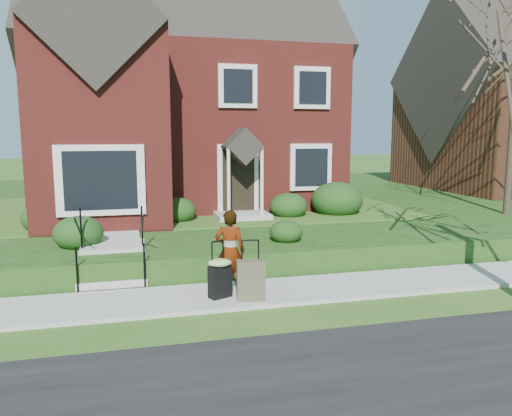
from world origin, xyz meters
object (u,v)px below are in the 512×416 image
object	(u,v)px
front_steps	(113,258)
suitcase_olive	(251,280)
woman	(230,251)
suitcase_black	(220,276)

from	to	relation	value
front_steps	suitcase_olive	bearing A→B (deg)	-41.95
front_steps	woman	world-z (taller)	woman
front_steps	suitcase_black	xyz separation A→B (m)	(2.02, -2.02, 0.03)
woman	front_steps	bearing A→B (deg)	-14.94
woman	suitcase_olive	distance (m)	0.81
front_steps	woman	bearing A→B (deg)	-36.24
suitcase_black	suitcase_olive	distance (m)	0.61
suitcase_black	front_steps	bearing A→B (deg)	110.89
suitcase_black	suitcase_olive	size ratio (longest dim) A/B	0.96
front_steps	suitcase_olive	world-z (taller)	front_steps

